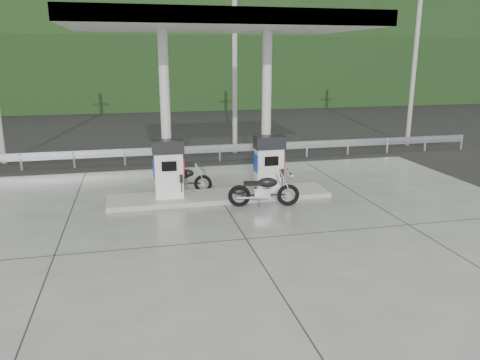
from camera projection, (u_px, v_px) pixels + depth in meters
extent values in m
plane|color=black|center=(237.00, 226.00, 12.56)|extent=(160.00, 160.00, 0.00)
cube|color=slate|center=(237.00, 226.00, 12.55)|extent=(18.00, 14.00, 0.02)
cube|color=gray|center=(220.00, 196.00, 14.89)|extent=(7.00, 1.40, 0.15)
cylinder|color=silver|center=(166.00, 115.00, 14.26)|extent=(0.30, 0.30, 5.00)
cylinder|color=silver|center=(266.00, 112.00, 14.94)|extent=(0.30, 0.30, 5.00)
cube|color=silver|center=(218.00, 22.00, 13.53)|extent=(8.50, 5.00, 0.40)
cube|color=black|center=(187.00, 147.00, 23.39)|extent=(60.00, 7.00, 0.01)
cylinder|color=#969691|center=(235.00, 66.00, 20.91)|extent=(0.22, 0.22, 8.00)
cylinder|color=#969691|center=(414.00, 65.00, 22.84)|extent=(0.22, 0.22, 8.00)
cube|color=black|center=(161.00, 73.00, 40.04)|extent=(80.00, 6.00, 6.00)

